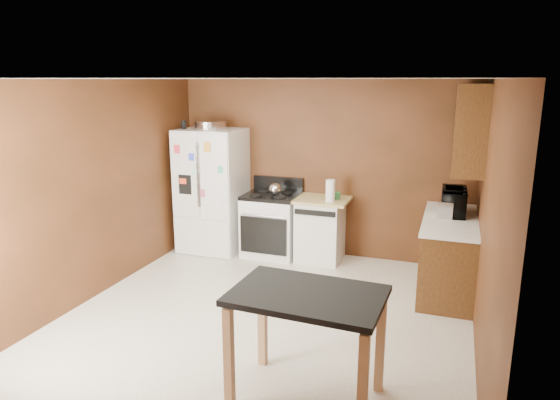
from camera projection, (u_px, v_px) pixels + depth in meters
The scene contains 18 objects.
floor at pixel (265, 318), 5.34m from camera, with size 4.50×4.50×0.00m, color silver.
ceiling at pixel (264, 79), 4.75m from camera, with size 4.50×4.50×0.00m, color white.
wall_back at pixel (321, 169), 7.11m from camera, with size 4.20×4.20×0.00m, color #5E2F18.
wall_front at pixel (129, 293), 2.99m from camera, with size 4.20×4.20×0.00m, color #5E2F18.
wall_left at pixel (94, 191), 5.73m from camera, with size 4.50×4.50×0.00m, color #5E2F18.
wall_right at pixel (488, 225), 4.37m from camera, with size 4.50×4.50×0.00m, color #5E2F18.
roasting_pan at pixel (211, 125), 7.14m from camera, with size 0.45×0.45×0.11m, color silver.
pen_cup at pixel (184, 125), 7.16m from camera, with size 0.08×0.08×0.12m, color black.
kettle at pixel (275, 189), 7.00m from camera, with size 0.18×0.18×0.18m, color silver.
paper_towel at pixel (330, 191), 6.69m from camera, with size 0.13×0.13×0.30m, color white.
green_canister at pixel (337, 196), 6.84m from camera, with size 0.09×0.09×0.10m, color #399550.
toaster at pixel (446, 208), 5.92m from camera, with size 0.17×0.28×0.21m, color silver.
microwave at pixel (454, 203), 6.01m from camera, with size 0.52×0.36×0.29m, color black.
refrigerator at pixel (212, 190), 7.34m from camera, with size 0.90×0.80×1.80m.
gas_range at pixel (272, 224), 7.21m from camera, with size 0.76×0.68×1.10m.
dishwasher at pixel (320, 229), 7.00m from camera, with size 0.78×0.63×0.89m.
right_cabinets at pixel (455, 217), 5.89m from camera, with size 0.63×1.58×2.45m.
island at pixel (307, 310), 3.84m from camera, with size 1.19×0.82×0.91m.
Camera 1 is at (1.77, -4.56, 2.49)m, focal length 32.00 mm.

